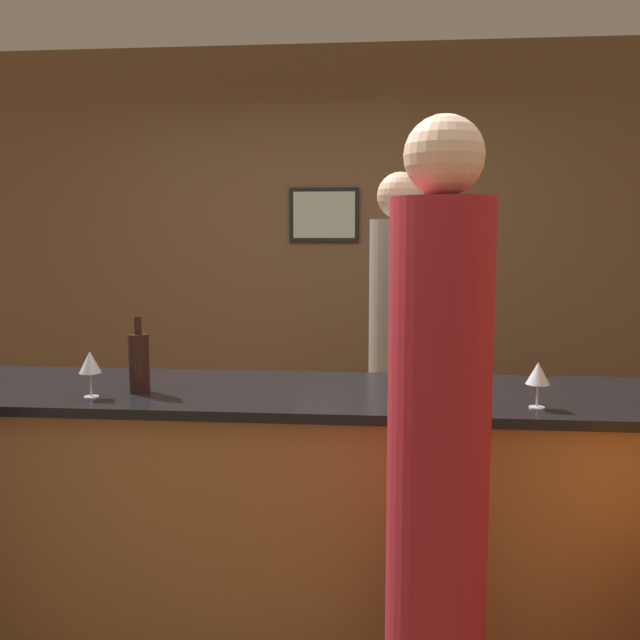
# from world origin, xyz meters

# --- Properties ---
(back_wall) EXTENTS (8.00, 0.08, 2.80)m
(back_wall) POSITION_xyz_m (0.00, 1.99, 1.40)
(back_wall) COLOR brown
(back_wall) RESTS_ON ground_plane
(bar_counter) EXTENTS (3.07, 0.72, 1.05)m
(bar_counter) POSITION_xyz_m (0.00, 0.00, 0.53)
(bar_counter) COLOR #996638
(bar_counter) RESTS_ON ground_plane
(bartender) EXTENTS (0.29, 0.29, 1.92)m
(bartender) POSITION_xyz_m (0.52, 0.85, 0.92)
(bartender) COLOR gray
(bartender) RESTS_ON ground_plane
(guest_2) EXTENTS (0.28, 0.28, 1.94)m
(guest_2) POSITION_xyz_m (0.61, -0.65, 0.93)
(guest_2) COLOR maroon
(guest_2) RESTS_ON ground_plane
(wine_bottle_1) EXTENTS (0.08, 0.08, 0.28)m
(wine_bottle_1) POSITION_xyz_m (-0.44, -0.10, 1.16)
(wine_bottle_1) COLOR black
(wine_bottle_1) RESTS_ON bar_counter
(wine_glass_0) EXTENTS (0.08, 0.08, 0.15)m
(wine_glass_0) POSITION_xyz_m (0.96, -0.21, 1.17)
(wine_glass_0) COLOR silver
(wine_glass_0) RESTS_ON bar_counter
(wine_glass_1) EXTENTS (0.08, 0.08, 0.17)m
(wine_glass_1) POSITION_xyz_m (-0.58, -0.20, 1.17)
(wine_glass_1) COLOR silver
(wine_glass_1) RESTS_ON bar_counter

